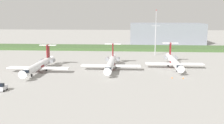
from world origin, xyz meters
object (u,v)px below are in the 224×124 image
Objects in this scene: regional_jet_nearest at (40,65)px; safety_cone_mid_marker at (183,78)px; regional_jet_second at (111,63)px; safety_cone_front_marker at (172,78)px; antenna_mast at (156,37)px; baggage_tug at (2,88)px; regional_jet_third at (174,61)px.

regional_jet_nearest is 52.03m from safety_cone_mid_marker.
regional_jet_second reaches higher than safety_cone_front_marker.
regional_jet_second is at bearing -118.53° from antenna_mast.
baggage_tug is (-28.06, -31.32, -1.53)m from regional_jet_second.
antenna_mast is 7.40× the size of baggage_tug.
regional_jet_nearest is at bearing -166.80° from regional_jet_second.
antenna_mast reaches higher than safety_cone_front_marker.
antenna_mast is 43.05× the size of safety_cone_mid_marker.
antenna_mast is at bearing 43.06° from regional_jet_nearest.
safety_cone_mid_marker is (53.26, 18.24, -0.73)m from baggage_tug.
baggage_tug is at bearing -93.96° from regional_jet_nearest.
regional_jet_second is at bearing 13.20° from regional_jet_nearest.
regional_jet_second is 1.31× the size of antenna_mast.
safety_cone_front_marker is 1.00× the size of safety_cone_mid_marker.
regional_jet_second reaches higher than safety_cone_mid_marker.
regional_jet_second is at bearing -167.06° from regional_jet_third.
baggage_tug is (-48.42, -68.77, -8.82)m from antenna_mast.
safety_cone_front_marker is 3.59m from safety_cone_mid_marker.
antenna_mast reaches higher than regional_jet_third.
antenna_mast is at bearing 98.24° from regional_jet_third.
regional_jet_nearest is 56.36× the size of safety_cone_front_marker.
regional_jet_nearest and regional_jet_second have the same top height.
regional_jet_nearest is 48.46m from safety_cone_front_marker.
regional_jet_second is 56.36× the size of safety_cone_mid_marker.
baggage_tug reaches higher than safety_cone_front_marker.
baggage_tug is at bearing -145.05° from regional_jet_third.
regional_jet_nearest reaches higher than safety_cone_front_marker.
baggage_tug is at bearing -161.09° from safety_cone_mid_marker.
safety_cone_mid_marker is (3.59, -0.13, 0.00)m from safety_cone_front_marker.
regional_jet_second is 28.48m from safety_cone_mid_marker.
safety_cone_front_marker is at bearing -30.92° from regional_jet_second.
regional_jet_third reaches higher than safety_cone_front_marker.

